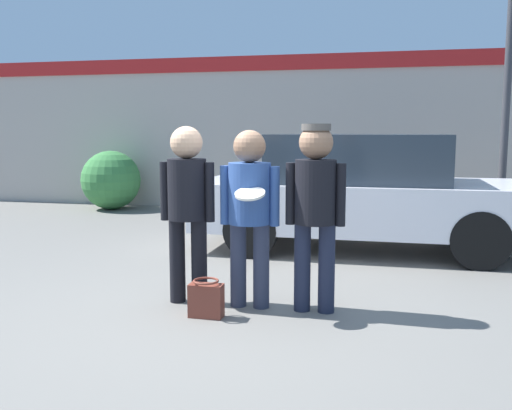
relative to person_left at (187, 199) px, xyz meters
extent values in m
plane|color=#66635E|center=(0.51, -0.07, -1.00)|extent=(56.00, 56.00, 0.00)
cube|color=#B2A89E|center=(0.51, 6.59, 0.57)|extent=(24.00, 0.18, 3.14)
cube|color=#B21E1E|center=(0.51, 6.48, 1.99)|extent=(24.00, 0.04, 0.30)
cylinder|color=black|center=(-0.11, 0.00, -0.60)|extent=(0.15, 0.15, 0.81)
cylinder|color=black|center=(0.11, 0.00, -0.60)|extent=(0.15, 0.15, 0.81)
cylinder|color=black|center=(0.00, 0.00, 0.09)|extent=(0.36, 0.36, 0.57)
cylinder|color=black|center=(-0.22, 0.00, 0.07)|extent=(0.09, 0.09, 0.55)
cylinder|color=black|center=(0.22, 0.00, 0.07)|extent=(0.09, 0.09, 0.55)
sphere|color=tan|center=(0.00, 0.00, 0.52)|extent=(0.30, 0.30, 0.30)
cylinder|color=#2D3347|center=(0.49, 0.00, -0.61)|extent=(0.15, 0.15, 0.79)
cylinder|color=#2D3347|center=(0.71, 0.00, -0.61)|extent=(0.15, 0.15, 0.79)
cylinder|color=#2D4C8C|center=(0.60, 0.00, 0.07)|extent=(0.39, 0.39, 0.56)
cylinder|color=#2D4C8C|center=(0.37, 0.00, 0.04)|extent=(0.09, 0.09, 0.54)
cylinder|color=#2D4C8C|center=(0.84, 0.00, 0.04)|extent=(0.09, 0.09, 0.54)
sphere|color=#8C664C|center=(0.60, 0.00, 0.49)|extent=(0.30, 0.30, 0.30)
cylinder|color=silver|center=(0.67, -0.27, 0.09)|extent=(0.26, 0.26, 0.10)
cylinder|color=#1E2338|center=(1.10, 0.00, -0.60)|extent=(0.15, 0.15, 0.81)
cylinder|color=#1E2338|center=(1.32, 0.00, -0.60)|extent=(0.15, 0.15, 0.81)
cylinder|color=black|center=(1.21, 0.00, 0.09)|extent=(0.37, 0.37, 0.57)
cylinder|color=black|center=(0.98, 0.00, 0.07)|extent=(0.09, 0.09, 0.56)
cylinder|color=black|center=(1.43, 0.00, 0.07)|extent=(0.09, 0.09, 0.56)
sphere|color=#8C664C|center=(1.21, 0.00, 0.53)|extent=(0.30, 0.30, 0.30)
cylinder|color=#4C4742|center=(1.21, 0.00, 0.66)|extent=(0.26, 0.26, 0.06)
cube|color=silver|center=(1.51, 2.89, -0.38)|extent=(4.50, 1.91, 0.65)
cube|color=#28333D|center=(1.42, 2.89, 0.26)|extent=(2.34, 1.65, 0.64)
cylinder|color=black|center=(2.91, 3.75, -0.65)|extent=(0.70, 0.22, 0.70)
cylinder|color=black|center=(2.91, 2.03, -0.65)|extent=(0.70, 0.22, 0.70)
cylinder|color=black|center=(0.12, 3.75, -0.65)|extent=(0.70, 0.22, 0.70)
cylinder|color=black|center=(0.12, 2.03, -0.65)|extent=(0.70, 0.22, 0.70)
cylinder|color=#38383D|center=(3.62, 4.84, 1.60)|extent=(0.12, 0.12, 5.20)
sphere|color=#387A3D|center=(-3.79, 5.79, -0.39)|extent=(1.22, 1.22, 1.22)
cube|color=brown|center=(0.30, -0.38, -0.85)|extent=(0.30, 0.14, 0.30)
torus|color=brown|center=(0.30, -0.38, -0.67)|extent=(0.23, 0.23, 0.02)
camera|label=1|loc=(1.84, -5.02, 0.64)|focal=40.00mm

